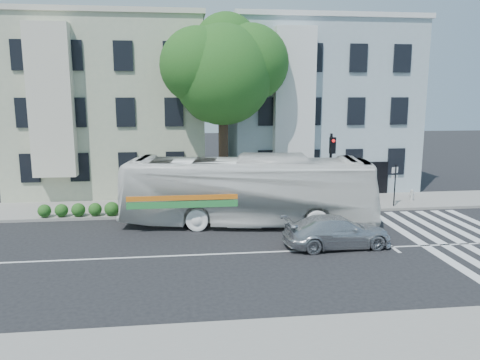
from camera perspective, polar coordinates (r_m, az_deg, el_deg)
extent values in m
plane|color=black|center=(19.48, 0.20, -8.91)|extent=(120.00, 120.00, 0.00)
cube|color=gray|center=(27.10, -1.90, -3.17)|extent=(80.00, 4.00, 0.15)
cube|color=gray|center=(12.28, 5.15, -20.94)|extent=(80.00, 4.00, 0.15)
cube|color=#A6AF92|center=(33.58, -15.17, 8.47)|extent=(12.00, 10.00, 11.00)
cube|color=#A4BAC3|center=(34.52, 8.78, 8.75)|extent=(12.00, 10.00, 11.00)
cylinder|color=#2D2116|center=(27.11, -2.03, 2.27)|extent=(0.56, 0.56, 5.20)
sphere|color=#214B18|center=(26.85, -2.10, 12.68)|extent=(5.60, 5.60, 5.60)
sphere|color=#214B18|center=(27.46, 1.25, 14.09)|extent=(4.40, 4.40, 4.40)
sphere|color=#214B18|center=(26.49, -5.15, 13.75)|extent=(4.20, 4.20, 4.20)
sphere|color=#214B18|center=(28.18, -1.70, 16.04)|extent=(3.80, 3.80, 3.80)
sphere|color=#214B18|center=(27.38, -3.46, 10.53)|extent=(3.40, 3.40, 3.40)
imported|color=white|center=(23.26, 0.99, -1.25)|extent=(4.75, 12.79, 3.48)
imported|color=silver|center=(20.50, 11.77, -6.17)|extent=(2.13, 4.72, 1.34)
cylinder|color=black|center=(26.08, 10.93, 0.82)|extent=(0.15, 0.15, 4.36)
cube|color=black|center=(25.64, 11.22, 4.16)|extent=(0.33, 0.29, 0.88)
sphere|color=red|center=(25.49, 11.33, 4.70)|extent=(0.17, 0.17, 0.17)
cylinder|color=white|center=(25.86, 11.07, 1.90)|extent=(0.45, 0.13, 0.46)
cylinder|color=#B1B1AC|center=(29.91, 20.20, -1.83)|extent=(0.22, 0.22, 0.54)
sphere|color=#B1B1AC|center=(29.86, 20.24, -1.27)|extent=(0.20, 0.20, 0.20)
cylinder|color=#B1B1AC|center=(29.90, 20.21, -1.70)|extent=(0.38, 0.22, 0.13)
cylinder|color=black|center=(27.89, 18.35, -0.64)|extent=(0.07, 0.07, 2.40)
cube|color=white|center=(27.83, 18.37, 1.15)|extent=(0.42, 0.18, 0.34)
cube|color=white|center=(27.89, 18.32, 0.37)|extent=(0.42, 0.18, 0.17)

